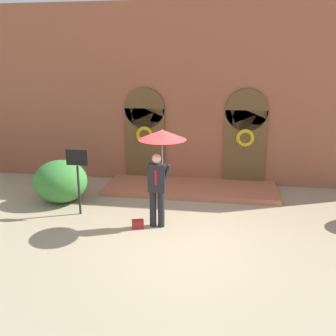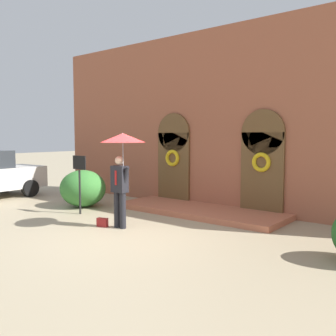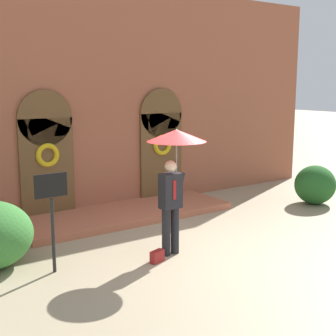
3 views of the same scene
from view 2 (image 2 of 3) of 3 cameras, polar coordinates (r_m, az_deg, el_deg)
ground_plane at (r=8.93m, az=-6.57°, el=-10.02°), size 80.00×80.00×0.00m
building_facade at (r=11.93m, az=7.72°, el=6.71°), size 14.00×2.30×5.60m
person_with_umbrella at (r=9.22m, az=-7.01°, el=2.49°), size 1.10×1.10×2.36m
handbag at (r=9.72m, az=-9.96°, el=-8.16°), size 0.30×0.19×0.22m
sign_post at (r=11.23m, az=-13.33°, el=-1.00°), size 0.56×0.06×1.72m
shrub_left at (r=12.46m, az=-12.85°, el=-3.04°), size 1.53×1.43×1.19m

